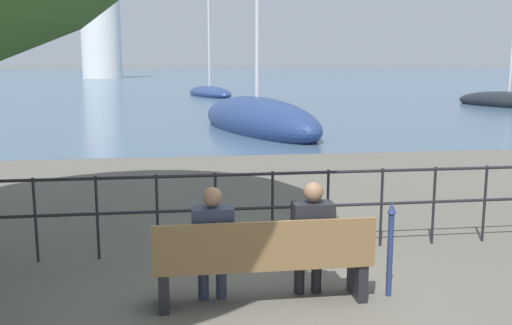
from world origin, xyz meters
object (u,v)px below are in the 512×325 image
object	(u,v)px
seated_person_left	(213,240)
harbor_lighthouse	(100,12)
seated_person_right	(312,235)
sailboat_2	(257,120)
closed_umbrella	(390,244)
sailboat_3	(210,92)
sailboat_0	(508,102)
park_bench	(264,262)

from	to	relation	value
seated_person_left	harbor_lighthouse	world-z (taller)	harbor_lighthouse
seated_person_left	seated_person_right	xyz separation A→B (m)	(1.01, -0.00, 0.01)
sailboat_2	harbor_lighthouse	distance (m)	78.31
sailboat_2	seated_person_left	bearing A→B (deg)	-115.39
seated_person_left	closed_umbrella	world-z (taller)	seated_person_left
seated_person_left	sailboat_3	size ratio (longest dim) A/B	0.11
sailboat_0	harbor_lighthouse	world-z (taller)	harbor_lighthouse
seated_person_right	sailboat_3	xyz separation A→B (m)	(1.25, 37.38, -0.40)
park_bench	sailboat_3	size ratio (longest dim) A/B	0.19
sailboat_3	harbor_lighthouse	xyz separation A→B (m)	(-14.11, 53.74, 10.18)
sailboat_0	harbor_lighthouse	distance (m)	73.88
seated_person_left	sailboat_2	distance (m)	15.04
sailboat_2	harbor_lighthouse	xyz separation A→B (m)	(-14.43, 76.30, 10.08)
seated_person_left	sailboat_2	world-z (taller)	sailboat_2
sailboat_0	park_bench	bearing A→B (deg)	-145.10
sailboat_0	sailboat_2	bearing A→B (deg)	-167.64
seated_person_right	harbor_lighthouse	bearing A→B (deg)	98.03
closed_umbrella	sailboat_0	xyz separation A→B (m)	(16.48, 24.51, -0.29)
park_bench	sailboat_2	size ratio (longest dim) A/B	0.19
seated_person_right	sailboat_0	size ratio (longest dim) A/B	0.14
closed_umbrella	sailboat_0	bearing A→B (deg)	56.09
seated_person_right	sailboat_3	distance (m)	37.40
sailboat_2	sailboat_3	world-z (taller)	sailboat_3
park_bench	sailboat_3	world-z (taller)	sailboat_3
park_bench	closed_umbrella	xyz separation A→B (m)	(1.32, 0.03, 0.12)
seated_person_left	harbor_lighthouse	bearing A→B (deg)	97.41
sailboat_0	sailboat_2	xyz separation A→B (m)	(-15.72, -9.63, 0.11)
seated_person_right	sailboat_2	distance (m)	14.91
sailboat_2	sailboat_3	bearing A→B (deg)	75.32
harbor_lighthouse	sailboat_2	bearing A→B (deg)	-79.29
seated_person_right	harbor_lighthouse	size ratio (longest dim) A/B	0.05
closed_umbrella	sailboat_2	size ratio (longest dim) A/B	0.09
park_bench	harbor_lighthouse	distance (m)	92.58
seated_person_left	harbor_lighthouse	distance (m)	92.41
closed_umbrella	seated_person_left	bearing A→B (deg)	178.30
sailboat_3	sailboat_2	bearing A→B (deg)	-104.73
seated_person_left	park_bench	bearing A→B (deg)	-9.21
closed_umbrella	harbor_lighthouse	bearing A→B (deg)	98.53
sailboat_2	harbor_lighthouse	bearing A→B (deg)	85.21
sailboat_2	park_bench	bearing A→B (deg)	-113.45
sailboat_0	sailboat_3	bearing A→B (deg)	122.00
sailboat_3	harbor_lighthouse	distance (m)	56.49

